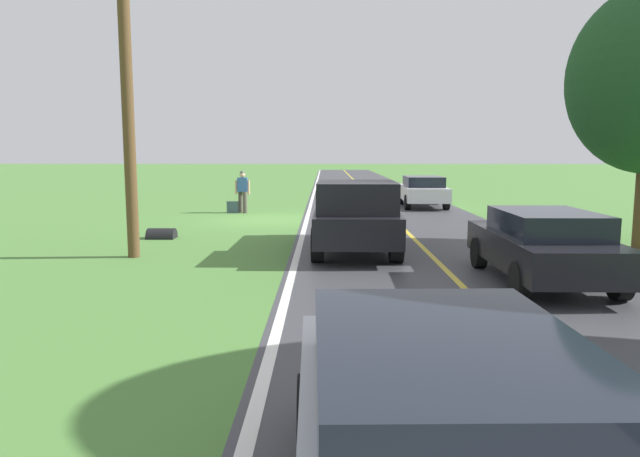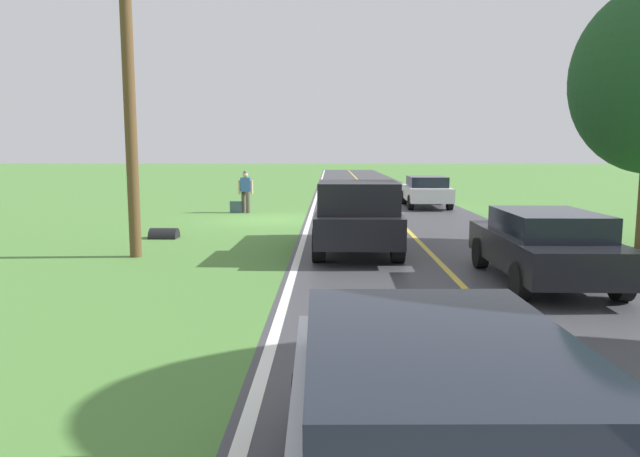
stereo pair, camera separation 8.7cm
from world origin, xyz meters
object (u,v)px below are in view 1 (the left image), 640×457
object	(u,v)px
sedan_mid_oncoming	(543,244)
sedan_near_oncoming	(423,191)
hitchhiker_walking	(243,189)
suitcase_carried	(233,207)
utility_pole_roadside	(126,68)
pickup_truck_passing	(355,214)
sedan_ahead_same_lane	(451,446)

from	to	relation	value
sedan_mid_oncoming	sedan_near_oncoming	size ratio (longest dim) A/B	1.00
hitchhiker_walking	suitcase_carried	xyz separation A→B (m)	(0.42, 0.08, -0.74)
sedan_mid_oncoming	utility_pole_roadside	world-z (taller)	utility_pole_roadside
utility_pole_roadside	suitcase_carried	bearing A→B (deg)	-94.35
pickup_truck_passing	utility_pole_roadside	world-z (taller)	utility_pole_roadside
sedan_mid_oncoming	suitcase_carried	bearing A→B (deg)	-57.95
sedan_mid_oncoming	hitchhiker_walking	bearing A→B (deg)	-59.47
sedan_near_oncoming	sedan_mid_oncoming	bearing A→B (deg)	88.94
sedan_mid_oncoming	pickup_truck_passing	bearing A→B (deg)	-45.30
hitchhiker_walking	suitcase_carried	bearing A→B (deg)	11.35
sedan_near_oncoming	utility_pole_roadside	world-z (taller)	utility_pole_roadside
hitchhiker_walking	sedan_near_oncoming	world-z (taller)	hitchhiker_walking
suitcase_carried	sedan_ahead_same_lane	size ratio (longest dim) A/B	0.11
hitchhiker_walking	pickup_truck_passing	xyz separation A→B (m)	(-4.18, 9.44, -0.01)
suitcase_carried	sedan_ahead_same_lane	xyz separation A→B (m)	(-4.60, 20.60, 0.51)
pickup_truck_passing	hitchhiker_walking	bearing A→B (deg)	-66.14
hitchhiker_walking	sedan_near_oncoming	bearing A→B (deg)	-161.64
hitchhiker_walking	suitcase_carried	distance (m)	0.85
sedan_ahead_same_lane	sedan_near_oncoming	bearing A→B (deg)	-99.08
pickup_truck_passing	sedan_mid_oncoming	distance (m)	4.90
suitcase_carried	sedan_mid_oncoming	world-z (taller)	sedan_mid_oncoming
pickup_truck_passing	sedan_near_oncoming	world-z (taller)	pickup_truck_passing
hitchhiker_walking	sedan_ahead_same_lane	bearing A→B (deg)	101.42
sedan_near_oncoming	utility_pole_roadside	size ratio (longest dim) A/B	0.50
suitcase_carried	pickup_truck_passing	xyz separation A→B (m)	(-4.59, 9.36, 0.73)
hitchhiker_walking	pickup_truck_passing	distance (m)	10.32
suitcase_carried	sedan_near_oncoming	world-z (taller)	sedan_near_oncoming
suitcase_carried	utility_pole_roadside	distance (m)	11.03
suitcase_carried	pickup_truck_passing	world-z (taller)	pickup_truck_passing
pickup_truck_passing	sedan_mid_oncoming	bearing A→B (deg)	134.70
hitchhiker_walking	utility_pole_roadside	size ratio (longest dim) A/B	0.20
hitchhiker_walking	sedan_near_oncoming	xyz separation A→B (m)	(-7.91, -2.62, -0.23)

